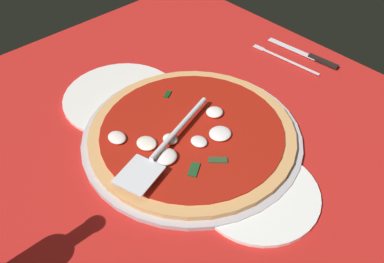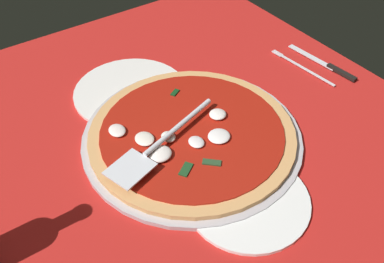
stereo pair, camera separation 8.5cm
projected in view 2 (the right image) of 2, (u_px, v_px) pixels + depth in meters
The scene contains 8 objects.
ground_plane at pixel (166, 148), 85.28cm from camera, with size 106.03×106.03×0.80cm, color red.
checker_pattern at pixel (166, 146), 84.97cm from camera, with size 106.03×106.03×0.10cm.
pizza_pan at pixel (192, 137), 85.78cm from camera, with size 43.40×43.40×1.27cm, color #B4AEB5.
dinner_plate_left at pixel (130, 92), 96.70cm from camera, with size 25.15×25.15×1.00cm, color white.
dinner_plate_right at pixel (248, 200), 74.59cm from camera, with size 21.55×21.55×1.00cm, color white.
pizza at pixel (191, 133), 84.77cm from camera, with size 40.70×40.70×2.71cm.
pizza_server at pixel (159, 143), 79.38cm from camera, with size 11.33×26.85×1.00cm.
place_setting_far at pixel (315, 68), 103.84cm from camera, with size 20.40×12.83×1.40cm.
Camera 2 is at (51.96, -30.33, 60.33)cm, focal length 40.45 mm.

